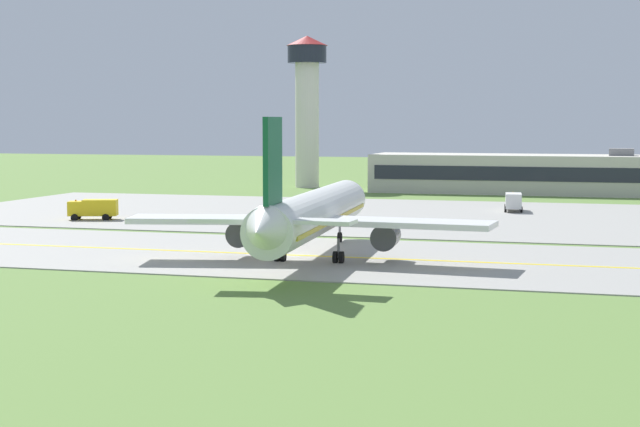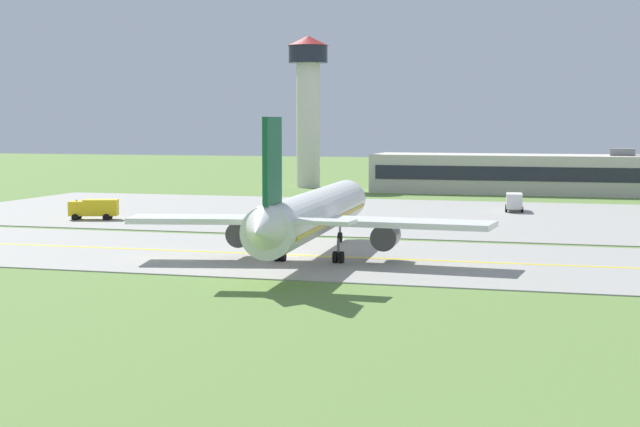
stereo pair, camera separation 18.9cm
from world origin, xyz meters
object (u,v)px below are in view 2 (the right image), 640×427
(service_truck_baggage, at_px, (94,208))
(service_truck_fuel, at_px, (514,201))
(control_tower, at_px, (308,97))
(airplane_lead, at_px, (313,214))

(service_truck_baggage, xyz_separation_m, service_truck_fuel, (49.21, 26.49, 0.00))
(service_truck_baggage, distance_m, control_tower, 70.33)
(airplane_lead, distance_m, service_truck_fuel, 55.74)
(service_truck_fuel, height_order, control_tower, control_tower)
(airplane_lead, xyz_separation_m, service_truck_baggage, (-36.79, 27.79, -2.60))
(airplane_lead, distance_m, service_truck_baggage, 46.18)
(airplane_lead, relative_size, service_truck_fuel, 6.40)
(airplane_lead, xyz_separation_m, control_tower, (-29.58, 96.07, 12.67))
(airplane_lead, bearing_deg, service_truck_baggage, 142.93)
(service_truck_baggage, relative_size, service_truck_fuel, 1.02)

